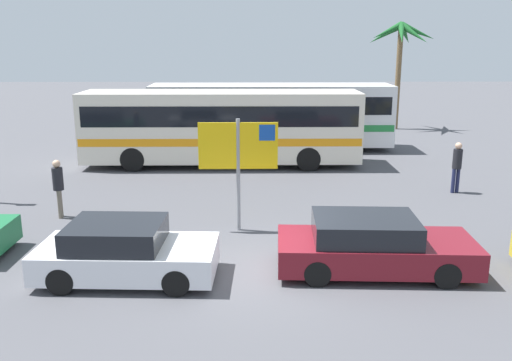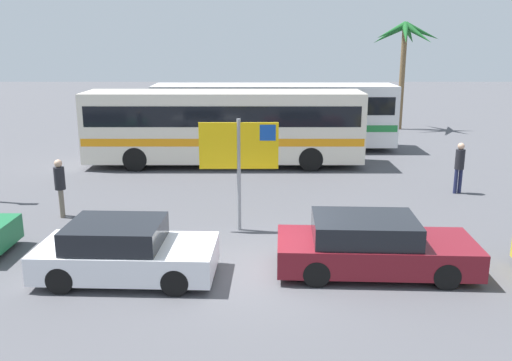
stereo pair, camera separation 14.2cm
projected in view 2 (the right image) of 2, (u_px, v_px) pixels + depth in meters
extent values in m
plane|color=#4C4C51|center=(265.00, 270.00, 12.98)|extent=(120.00, 120.00, 0.00)
cube|color=silver|center=(223.00, 126.00, 23.45)|extent=(11.72, 2.53, 2.90)
cube|color=black|center=(223.00, 113.00, 23.31)|extent=(11.25, 2.55, 0.84)
cube|color=orange|center=(223.00, 137.00, 23.58)|extent=(11.60, 2.55, 0.32)
cylinder|color=black|center=(305.00, 149.00, 24.86)|extent=(1.00, 0.28, 1.00)
cylinder|color=black|center=(310.00, 159.00, 22.66)|extent=(1.00, 0.28, 1.00)
cylinder|color=black|center=(145.00, 149.00, 24.85)|extent=(1.00, 0.28, 1.00)
cylinder|color=black|center=(134.00, 159.00, 22.65)|extent=(1.00, 0.28, 1.00)
cube|color=white|center=(273.00, 114.00, 26.97)|extent=(11.72, 2.53, 2.90)
cube|color=black|center=(273.00, 103.00, 26.83)|extent=(11.25, 2.55, 0.84)
cube|color=#23843D|center=(273.00, 125.00, 27.10)|extent=(11.60, 2.55, 0.32)
cylinder|color=black|center=(342.00, 135.00, 28.38)|extent=(1.00, 0.28, 1.00)
cylinder|color=black|center=(350.00, 143.00, 26.18)|extent=(1.00, 0.28, 1.00)
cylinder|color=black|center=(202.00, 135.00, 28.37)|extent=(1.00, 0.28, 1.00)
cylinder|color=black|center=(198.00, 143.00, 26.17)|extent=(1.00, 0.28, 1.00)
cylinder|color=gray|center=(238.00, 176.00, 15.34)|extent=(0.11, 0.11, 3.20)
cube|color=yellow|center=(238.00, 146.00, 15.13)|extent=(2.20, 0.08, 1.30)
cube|color=#1447A8|center=(267.00, 132.00, 15.05)|extent=(0.44, 0.07, 0.44)
cube|color=maroon|center=(374.00, 252.00, 12.78)|extent=(4.64, 2.10, 0.64)
cube|color=black|center=(364.00, 228.00, 12.65)|extent=(2.45, 1.85, 0.52)
cylinder|color=black|center=(425.00, 247.00, 13.62)|extent=(0.61, 0.19, 0.60)
cylinder|color=black|center=(446.00, 276.00, 11.92)|extent=(0.61, 0.19, 0.60)
cylinder|color=black|center=(311.00, 245.00, 13.74)|extent=(0.61, 0.19, 0.60)
cylinder|color=black|center=(316.00, 274.00, 12.04)|extent=(0.61, 0.19, 0.60)
cube|color=silver|center=(127.00, 258.00, 12.45)|extent=(4.06, 2.04, 0.64)
cube|color=black|center=(115.00, 234.00, 12.32)|extent=(2.14, 1.81, 0.52)
cylinder|color=black|center=(187.00, 252.00, 13.29)|extent=(0.61, 0.18, 0.60)
cylinder|color=black|center=(174.00, 283.00, 11.61)|extent=(0.61, 0.18, 0.60)
cylinder|color=black|center=(87.00, 250.00, 13.38)|extent=(0.61, 0.18, 0.60)
cylinder|color=black|center=(59.00, 281.00, 11.71)|extent=(0.61, 0.18, 0.60)
cylinder|color=#706656|center=(61.00, 204.00, 16.70)|extent=(0.13, 0.13, 0.87)
cylinder|color=#706656|center=(61.00, 202.00, 16.87)|extent=(0.13, 0.13, 0.87)
cylinder|color=black|center=(59.00, 178.00, 16.59)|extent=(0.32, 0.32, 0.69)
sphere|color=tan|center=(57.00, 163.00, 16.47)|extent=(0.24, 0.24, 0.24)
cylinder|color=#1E2347|center=(459.00, 181.00, 19.42)|extent=(0.13, 0.13, 0.88)
cylinder|color=#1E2347|center=(455.00, 181.00, 19.37)|extent=(0.13, 0.13, 0.88)
cylinder|color=black|center=(459.00, 159.00, 19.20)|extent=(0.32, 0.32, 0.70)
sphere|color=tan|center=(460.00, 146.00, 19.08)|extent=(0.24, 0.24, 0.24)
cylinder|color=brown|center=(401.00, 80.00, 32.75)|extent=(0.32, 0.32, 5.92)
cone|color=#195623|center=(421.00, 32.00, 31.97)|extent=(2.16, 0.65, 1.21)
cone|color=#195623|center=(408.00, 34.00, 32.86)|extent=(1.44, 2.00, 1.40)
cone|color=#195623|center=(395.00, 31.00, 32.97)|extent=(1.05, 2.18, 1.09)
cone|color=#195623|center=(388.00, 34.00, 32.52)|extent=(2.02, 1.38, 1.41)
cone|color=#195623|center=(390.00, 32.00, 31.66)|extent=(2.13, 1.28, 1.15)
cone|color=#195623|center=(405.00, 34.00, 31.20)|extent=(0.86, 2.12, 1.38)
cone|color=#195623|center=(417.00, 34.00, 31.37)|extent=(1.61, 1.91, 1.38)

